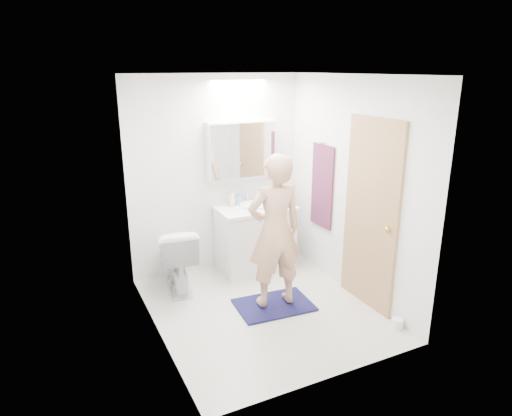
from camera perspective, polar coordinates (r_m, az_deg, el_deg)
floor at (r=4.94m, az=0.77°, el=-12.58°), size 2.50×2.50×0.00m
ceiling at (r=4.28m, az=0.90°, el=16.49°), size 2.50×2.50×0.00m
wall_back at (r=5.57m, az=-4.99°, el=4.16°), size 2.50×0.00×2.50m
wall_front at (r=3.45m, az=10.24°, el=-4.40°), size 2.50×0.00×2.50m
wall_left at (r=4.11m, az=-13.00°, el=-1.03°), size 0.00×2.50×2.50m
wall_right at (r=5.04m, az=12.08°, el=2.43°), size 0.00×2.50×2.50m
vanity_cabinet at (r=5.71m, az=-0.12°, el=-3.97°), size 0.90×0.55×0.78m
countertop at (r=5.57m, az=-0.12°, el=-0.04°), size 0.95×0.58×0.04m
sink_basin at (r=5.59m, az=-0.26°, el=0.39°), size 0.36×0.36×0.03m
faucet at (r=5.73m, az=-1.08°, el=1.51°), size 0.02×0.02×0.16m
medicine_cabinet at (r=5.55m, az=-1.88°, el=7.34°), size 0.88×0.14×0.70m
mirror_panel at (r=5.49m, az=-1.55°, el=7.22°), size 0.84×0.01×0.66m
toilet at (r=5.27m, az=-9.99°, el=-6.20°), size 0.53×0.81×0.77m
bath_rug at (r=4.99m, az=2.28°, el=-12.12°), size 0.84×0.61×0.02m
person at (r=4.63m, az=2.40°, el=-2.96°), size 0.62×0.43×1.62m
door at (r=4.82m, az=14.27°, el=-0.88°), size 0.04×0.80×2.00m
door_knob at (r=4.60m, az=16.22°, el=-2.58°), size 0.06×0.06×0.06m
towel at (r=5.48m, az=8.33°, el=2.74°), size 0.02×0.42×1.00m
towel_hook at (r=5.37m, az=8.45°, el=8.11°), size 0.07×0.02×0.02m
soap_bottle_a at (r=5.57m, az=-3.05°, el=1.29°), size 0.09×0.09×0.21m
soap_bottle_b at (r=5.64m, az=-2.14°, el=1.27°), size 0.10×0.10×0.16m
toothbrush_cup at (r=5.80m, az=1.44°, el=1.33°), size 0.11×0.11×0.09m
toilet_paper_roll at (r=4.80m, az=17.41°, el=-13.75°), size 0.11×0.11×0.10m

